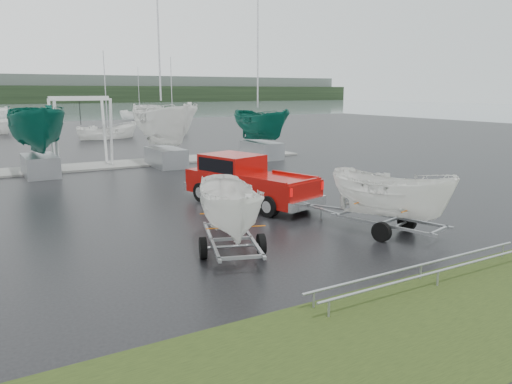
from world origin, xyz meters
name	(u,v)px	position (x,y,z in m)	size (l,w,h in m)	color
ground_plane	(139,217)	(0.00, 0.00, 0.00)	(120.00, 120.00, 0.00)	black
grass_verge	(338,355)	(0.00, -11.00, 0.00)	(40.00, 40.00, 0.00)	black
dock	(70,168)	(0.00, 13.00, 0.05)	(30.00, 3.00, 0.12)	gray
pickup_truck	(245,179)	(4.32, 0.00, 1.00)	(3.46, 6.10, 1.92)	maroon
trailer_hitched	(393,154)	(6.06, -6.14, 2.54)	(2.12, 3.79, 4.67)	#919499
trailer_parked	(231,164)	(0.92, -5.34, 2.54)	(2.28, 3.79, 4.67)	#919499
boat_hoist	(81,122)	(0.79, 13.00, 2.67)	(3.30, 2.18, 4.12)	silver
keelboat_1	(34,96)	(-1.78, 11.20, 4.15)	(2.61, 3.20, 8.04)	#919499
keelboat_2	(164,94)	(5.12, 11.00, 4.25)	(2.67, 3.20, 10.85)	#919499
keelboat_3	(262,107)	(11.93, 11.30, 3.41)	(2.17, 3.20, 10.33)	#919499
mast_rack_2	(430,268)	(4.00, -9.50, 0.35)	(7.00, 0.56, 0.06)	#919499
moored_boat_2	(108,139)	(6.60, 30.30, 0.01)	(2.66, 2.61, 11.00)	white
moored_boat_3	(140,119)	(19.60, 61.59, 0.01)	(3.30, 3.28, 11.18)	white
moored_boat_7	(173,131)	(14.98, 35.33, 0.00)	(2.89, 2.96, 11.65)	white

